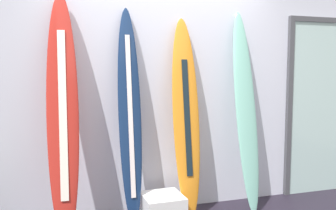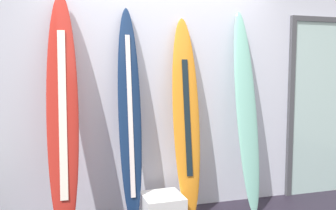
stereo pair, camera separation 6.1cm
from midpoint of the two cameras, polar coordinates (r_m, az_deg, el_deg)
name	(u,v)px [view 1 (the left image)]	position (r m, az deg, el deg)	size (l,w,h in m)	color
wall_back	(158,82)	(3.96, -2.03, 3.72)	(7.20, 0.20, 2.80)	silver
surfboard_crimson	(63,115)	(3.43, -16.77, -1.52)	(0.31, 0.54, 2.26)	#B5261E
surfboard_navy	(130,117)	(3.60, -6.52, -1.94)	(0.23, 0.38, 2.15)	#14294E
surfboard_sunset	(186,117)	(3.75, 2.40, -1.96)	(0.29, 0.38, 2.07)	orange
surfboard_seafoam	(246,112)	(3.98, 11.76, -1.14)	(0.27, 0.47, 2.17)	#7DC1AF
display_block_left	(163,209)	(3.76, -1.33, -16.06)	(0.40, 0.40, 0.28)	white
glass_door	(325,103)	(4.89, 23.25, 0.24)	(1.12, 0.06, 2.16)	silver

